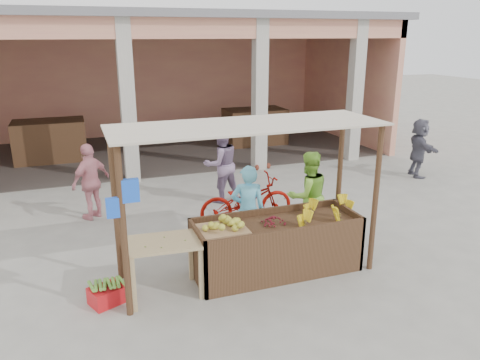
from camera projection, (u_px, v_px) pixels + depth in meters
name	position (u px, v px, depth m)	size (l,w,h in m)	color
ground	(246.00, 276.00, 7.32)	(60.00, 60.00, 0.00)	gray
market_building	(147.00, 65.00, 14.54)	(14.40, 6.40, 4.20)	#E9A27A
fruit_stall	(276.00, 248.00, 7.36)	(2.60, 0.95, 0.80)	#533421
stall_awning	(245.00, 152.00, 6.78)	(4.09, 1.35, 2.39)	#533421
banana_heap	(323.00, 213.00, 7.44)	(1.09, 0.59, 0.20)	yellow
melon_tray	(223.00, 226.00, 6.93)	(0.70, 0.61, 0.19)	#A07952
berry_heap	(274.00, 220.00, 7.22)	(0.41, 0.34, 0.13)	maroon
side_table	(163.00, 251.00, 6.59)	(1.08, 0.77, 0.84)	tan
papaya_pile	(162.00, 235.00, 6.52)	(0.72, 0.41, 0.21)	#46852B
red_crate	(108.00, 295.00, 6.55)	(0.48, 0.34, 0.25)	red
plantain_bundle	(107.00, 284.00, 6.50)	(0.40, 0.28, 0.08)	#5E9737
produce_sacks	(263.00, 159.00, 12.95)	(0.83, 0.51, 0.63)	maroon
vendor_blue	(248.00, 207.00, 7.83)	(0.63, 0.46, 1.68)	#62C8ED
vendor_green	(308.00, 194.00, 8.42)	(0.83, 0.48, 1.73)	#8ED340
motorcycle	(246.00, 200.00, 9.15)	(1.97, 0.68, 1.03)	#890B04
shopper_b	(91.00, 179.00, 9.38)	(0.98, 0.52, 1.67)	#D0808A
shopper_d	(419.00, 146.00, 12.21)	(1.50, 0.62, 1.62)	#555362
shopper_f	(221.00, 161.00, 10.33)	(0.92, 0.53, 1.88)	slate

